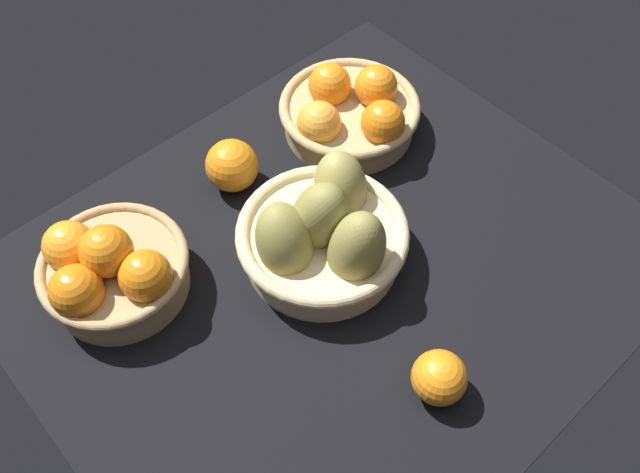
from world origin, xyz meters
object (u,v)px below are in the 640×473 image
basket_center_pears (325,233)px  basket_far_right (350,111)px  basket_far_left (111,270)px  loose_orange_back_gap (232,166)px  loose_orange_front_gap (439,378)px

basket_center_pears → basket_far_right: (19.59, 15.52, -1.06)cm
basket_far_left → basket_far_right: basket_far_left is taller
basket_far_left → basket_center_pears: bearing=-30.7°
basket_far_left → basket_far_right: size_ratio=0.89×
basket_far_right → loose_orange_back_gap: 21.25cm
basket_far_right → loose_orange_back_gap: basket_far_right is taller
loose_orange_front_gap → basket_far_right: bearing=59.9°
basket_far_left → loose_orange_back_gap: 24.00cm
basket_far_left → basket_center_pears: (24.93, -14.82, 0.37)cm
loose_orange_front_gap → loose_orange_back_gap: size_ratio=0.86×
basket_far_left → loose_orange_front_gap: bearing=-61.4°
basket_far_left → loose_orange_back_gap: basket_far_left is taller
basket_center_pears → loose_orange_front_gap: (-3.52, -24.37, -1.73)cm
basket_far_left → loose_orange_front_gap: basket_far_left is taller
basket_center_pears → loose_orange_front_gap: basket_center_pears is taller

